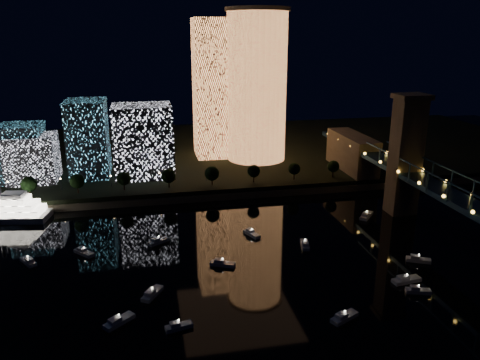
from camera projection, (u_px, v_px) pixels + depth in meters
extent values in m
plane|color=black|center=(287.00, 288.00, 140.14)|extent=(520.00, 520.00, 0.00)
cube|color=black|center=(212.00, 152.00, 288.84)|extent=(420.00, 160.00, 5.00)
cube|color=#6B5E4C|center=(236.00, 194.00, 216.28)|extent=(420.00, 6.00, 3.00)
cylinder|color=#FF9951|center=(257.00, 88.00, 252.70)|extent=(32.00, 32.00, 78.55)
cylinder|color=#6B5E4C|center=(258.00, 9.00, 240.53)|extent=(34.00, 34.00, 2.00)
cube|color=#FF9951|center=(216.00, 89.00, 261.38)|extent=(23.80, 23.80, 75.72)
cube|color=white|center=(144.00, 141.00, 229.22)|extent=(28.37, 24.00, 34.91)
cube|color=#5DD2FF|center=(88.00, 138.00, 228.75)|extent=(18.63, 24.22, 37.27)
cube|color=white|center=(33.00, 158.00, 222.13)|extent=(22.06, 20.05, 22.06)
cube|color=#5DD2FF|center=(23.00, 152.00, 223.65)|extent=(19.13, 21.04, 26.78)
cube|color=#6B5E4C|center=(405.00, 158.00, 191.92)|extent=(11.00, 9.00, 48.00)
cube|color=#6B5E4C|center=(412.00, 96.00, 184.36)|extent=(13.00, 11.00, 2.00)
cube|color=navy|center=(477.00, 196.00, 143.96)|extent=(0.50, 150.00, 0.50)
cube|color=#6B5E4C|center=(352.00, 157.00, 242.41)|extent=(12.00, 40.00, 23.00)
cube|color=navy|center=(451.00, 194.00, 156.23)|extent=(0.50, 0.50, 7.00)
cube|color=navy|center=(412.00, 174.00, 178.65)|extent=(0.50, 0.50, 7.00)
cube|color=navy|center=(382.00, 158.00, 201.07)|extent=(0.50, 0.50, 7.00)
sphere|color=gold|center=(473.00, 212.00, 145.44)|extent=(1.20, 1.20, 1.20)
sphere|color=gold|center=(398.00, 172.00, 187.48)|extent=(1.20, 1.20, 1.20)
sphere|color=gold|center=(351.00, 146.00, 229.51)|extent=(1.20, 1.20, 1.20)
cube|color=silver|center=(13.00, 195.00, 188.33)|extent=(9.54, 7.79, 1.93)
cube|color=silver|center=(252.00, 234.00, 176.19)|extent=(5.37, 8.15, 1.20)
cube|color=silver|center=(250.00, 230.00, 176.78)|extent=(2.94, 3.31, 1.00)
sphere|color=white|center=(252.00, 229.00, 175.59)|extent=(0.36, 0.36, 0.36)
cube|color=silver|center=(159.00, 241.00, 169.87)|extent=(7.98, 6.37, 1.20)
cube|color=silver|center=(156.00, 240.00, 168.75)|extent=(3.42, 3.21, 1.00)
sphere|color=white|center=(159.00, 236.00, 169.26)|extent=(0.36, 0.36, 0.36)
cube|color=silver|center=(153.00, 294.00, 135.97)|extent=(6.91, 8.79, 1.20)
cube|color=silver|center=(150.00, 293.00, 134.48)|extent=(3.50, 3.75, 1.00)
sphere|color=white|center=(152.00, 288.00, 135.37)|extent=(0.36, 0.36, 0.36)
cube|color=silver|center=(407.00, 280.00, 143.40)|extent=(9.49, 4.11, 1.20)
cube|color=silver|center=(403.00, 278.00, 142.64)|extent=(3.50, 2.79, 1.00)
sphere|color=white|center=(407.00, 274.00, 142.80)|extent=(0.36, 0.36, 0.36)
cube|color=silver|center=(119.00, 321.00, 122.97)|extent=(8.46, 7.69, 1.20)
cube|color=silver|center=(115.00, 320.00, 121.67)|extent=(3.78, 3.68, 1.00)
sphere|color=white|center=(119.00, 315.00, 122.37)|extent=(0.36, 0.36, 0.36)
cube|color=silver|center=(179.00, 327.00, 120.75)|extent=(7.42, 3.78, 1.20)
cube|color=silver|center=(175.00, 324.00, 120.00)|extent=(2.83, 2.35, 1.00)
sphere|color=white|center=(179.00, 320.00, 120.14)|extent=(0.36, 0.36, 0.36)
cube|color=silver|center=(366.00, 216.00, 193.79)|extent=(8.83, 9.26, 1.20)
cube|color=silver|center=(366.00, 214.00, 192.27)|extent=(4.15, 4.21, 1.00)
sphere|color=white|center=(367.00, 211.00, 193.19)|extent=(0.36, 0.36, 0.36)
cube|color=silver|center=(344.00, 317.00, 124.68)|extent=(8.87, 6.17, 1.20)
cube|color=silver|center=(342.00, 315.00, 123.61)|extent=(3.65, 3.30, 1.00)
sphere|color=white|center=(345.00, 311.00, 124.08)|extent=(0.36, 0.36, 0.36)
cube|color=silver|center=(305.00, 245.00, 167.17)|extent=(4.34, 8.57, 1.20)
cube|color=silver|center=(305.00, 244.00, 165.67)|extent=(2.70, 3.26, 1.00)
sphere|color=white|center=(305.00, 240.00, 166.57)|extent=(0.36, 0.36, 0.36)
cube|color=silver|center=(223.00, 264.00, 153.40)|extent=(8.53, 5.78, 1.20)
cube|color=silver|center=(219.00, 261.00, 153.33)|extent=(3.49, 3.13, 1.00)
sphere|color=white|center=(223.00, 258.00, 152.80)|extent=(0.36, 0.36, 0.36)
cube|color=silver|center=(418.00, 291.00, 137.36)|extent=(7.48, 4.34, 1.20)
cube|color=silver|center=(415.00, 288.00, 137.13)|extent=(2.94, 2.53, 1.00)
sphere|color=white|center=(419.00, 285.00, 136.75)|extent=(0.36, 0.36, 0.36)
cube|color=silver|center=(28.00, 262.00, 154.90)|extent=(6.41, 7.87, 1.20)
cube|color=silver|center=(29.00, 260.00, 153.78)|extent=(3.20, 3.40, 1.00)
sphere|color=white|center=(27.00, 256.00, 154.30)|extent=(0.36, 0.36, 0.36)
cube|color=silver|center=(84.00, 253.00, 161.13)|extent=(7.65, 7.91, 1.20)
cube|color=silver|center=(82.00, 249.00, 161.49)|extent=(3.58, 3.61, 1.00)
sphere|color=white|center=(84.00, 248.00, 160.53)|extent=(0.36, 0.36, 0.36)
cube|color=silver|center=(418.00, 260.00, 156.07)|extent=(8.20, 5.73, 1.20)
cube|color=silver|center=(415.00, 257.00, 156.02)|extent=(3.38, 3.06, 1.00)
sphere|color=white|center=(419.00, 255.00, 155.46)|extent=(0.36, 0.36, 0.36)
cylinder|color=black|center=(30.00, 192.00, 203.15)|extent=(0.70, 0.70, 4.00)
sphere|color=black|center=(29.00, 184.00, 202.09)|extent=(6.70, 6.70, 6.70)
cylinder|color=black|center=(78.00, 189.00, 206.94)|extent=(0.70, 0.70, 4.00)
sphere|color=black|center=(77.00, 181.00, 205.88)|extent=(6.56, 6.56, 6.56)
cylinder|color=black|center=(124.00, 186.00, 210.74)|extent=(0.70, 0.70, 4.00)
sphere|color=black|center=(124.00, 179.00, 209.68)|extent=(6.24, 6.24, 6.24)
cylinder|color=black|center=(169.00, 183.00, 214.53)|extent=(0.70, 0.70, 4.00)
sphere|color=black|center=(169.00, 176.00, 213.47)|extent=(6.61, 6.61, 6.61)
cylinder|color=black|center=(212.00, 181.00, 218.33)|extent=(0.70, 0.70, 4.00)
sphere|color=black|center=(212.00, 173.00, 217.27)|extent=(6.88, 6.88, 6.88)
cylinder|color=black|center=(254.00, 178.00, 222.12)|extent=(0.70, 0.70, 4.00)
sphere|color=black|center=(254.00, 171.00, 221.06)|extent=(6.06, 6.06, 6.06)
cylinder|color=black|center=(294.00, 176.00, 225.92)|extent=(0.70, 0.70, 4.00)
sphere|color=black|center=(294.00, 169.00, 224.86)|extent=(5.88, 5.88, 5.88)
cylinder|color=black|center=(333.00, 173.00, 229.71)|extent=(0.70, 0.70, 4.00)
sphere|color=black|center=(333.00, 166.00, 228.65)|extent=(5.85, 5.85, 5.85)
cylinder|color=black|center=(9.00, 188.00, 206.70)|extent=(0.24, 0.24, 5.00)
sphere|color=#FFCC7F|center=(8.00, 182.00, 205.86)|extent=(0.70, 0.70, 0.70)
cylinder|color=black|center=(61.00, 185.00, 210.88)|extent=(0.24, 0.24, 5.00)
sphere|color=#FFCC7F|center=(60.00, 179.00, 210.03)|extent=(0.70, 0.70, 0.70)
cylinder|color=black|center=(111.00, 182.00, 215.05)|extent=(0.24, 0.24, 5.00)
sphere|color=#FFCC7F|center=(111.00, 176.00, 214.21)|extent=(0.70, 0.70, 0.70)
cylinder|color=black|center=(160.00, 179.00, 219.23)|extent=(0.24, 0.24, 5.00)
sphere|color=#FFCC7F|center=(159.00, 173.00, 218.38)|extent=(0.70, 0.70, 0.70)
cylinder|color=black|center=(206.00, 176.00, 223.40)|extent=(0.24, 0.24, 5.00)
sphere|color=#FFCC7F|center=(206.00, 171.00, 222.55)|extent=(0.70, 0.70, 0.70)
cylinder|color=black|center=(251.00, 173.00, 227.57)|extent=(0.24, 0.24, 5.00)
sphere|color=#FFCC7F|center=(251.00, 168.00, 226.73)|extent=(0.70, 0.70, 0.70)
cylinder|color=black|center=(294.00, 171.00, 231.75)|extent=(0.24, 0.24, 5.00)
sphere|color=#FFCC7F|center=(294.00, 166.00, 230.90)|extent=(0.70, 0.70, 0.70)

